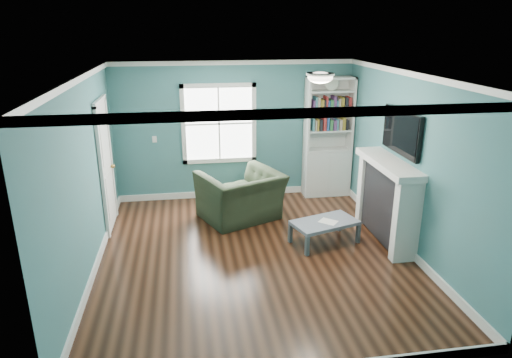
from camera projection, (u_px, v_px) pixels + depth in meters
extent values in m
plane|color=black|center=(255.00, 255.00, 6.71)|extent=(5.00, 5.00, 0.00)
plane|color=teal|center=(235.00, 131.00, 8.63)|extent=(4.50, 0.00, 4.50)
plane|color=teal|center=(299.00, 258.00, 3.95)|extent=(4.50, 0.00, 4.50)
plane|color=teal|center=(85.00, 179.00, 5.96)|extent=(0.00, 5.00, 5.00)
plane|color=teal|center=(408.00, 163.00, 6.62)|extent=(0.00, 5.00, 5.00)
plane|color=white|center=(255.00, 75.00, 5.87)|extent=(5.00, 5.00, 0.00)
cube|color=white|center=(236.00, 193.00, 9.01)|extent=(4.50, 0.03, 0.12)
cube|color=white|center=(97.00, 263.00, 6.36)|extent=(0.03, 5.00, 0.12)
cube|color=white|center=(399.00, 241.00, 7.02)|extent=(0.03, 5.00, 0.12)
cube|color=white|center=(234.00, 63.00, 8.20)|extent=(4.50, 0.04, 0.08)
cube|color=white|center=(304.00, 113.00, 3.56)|extent=(4.50, 0.04, 0.08)
cube|color=white|center=(75.00, 81.00, 5.55)|extent=(0.04, 5.00, 0.08)
cube|color=white|center=(417.00, 75.00, 6.21)|extent=(0.04, 5.00, 0.08)
cube|color=white|center=(219.00, 124.00, 8.53)|extent=(1.24, 0.01, 1.34)
cube|color=white|center=(183.00, 125.00, 8.42)|extent=(0.08, 0.06, 1.50)
cube|color=white|center=(254.00, 123.00, 8.61)|extent=(0.08, 0.06, 1.50)
cube|color=white|center=(220.00, 160.00, 8.74)|extent=(1.40, 0.06, 0.08)
cube|color=white|center=(218.00, 85.00, 8.28)|extent=(1.40, 0.06, 0.08)
cube|color=white|center=(219.00, 124.00, 8.51)|extent=(1.24, 0.03, 0.03)
cube|color=white|center=(219.00, 124.00, 8.51)|extent=(0.03, 0.03, 1.34)
cube|color=silver|center=(326.00, 172.00, 8.97)|extent=(0.90, 0.35, 0.90)
cube|color=silver|center=(307.00, 115.00, 8.53)|extent=(0.04, 0.35, 1.40)
cube|color=silver|center=(351.00, 114.00, 8.66)|extent=(0.04, 0.35, 1.40)
cube|color=silver|center=(327.00, 113.00, 8.75)|extent=(0.90, 0.02, 1.40)
cube|color=silver|center=(331.00, 78.00, 8.38)|extent=(0.90, 0.35, 0.04)
cube|color=silver|center=(327.00, 149.00, 8.82)|extent=(0.84, 0.33, 0.03)
cube|color=silver|center=(328.00, 130.00, 8.69)|extent=(0.84, 0.33, 0.03)
cube|color=silver|center=(329.00, 110.00, 8.57)|extent=(0.84, 0.33, 0.03)
cube|color=silver|center=(330.00, 91.00, 8.45)|extent=(0.84, 0.33, 0.03)
cube|color=teal|center=(329.00, 124.00, 8.63)|extent=(0.70, 0.25, 0.22)
cube|color=tan|center=(330.00, 104.00, 8.51)|extent=(0.70, 0.25, 0.22)
cylinder|color=beige|center=(332.00, 83.00, 8.36)|extent=(0.26, 0.06, 0.26)
cube|color=black|center=(387.00, 204.00, 7.01)|extent=(0.30, 1.20, 1.10)
cube|color=black|center=(385.00, 216.00, 7.07)|extent=(0.22, 0.65, 0.70)
cube|color=silver|center=(406.00, 222.00, 6.38)|extent=(0.36, 0.16, 1.20)
cube|color=silver|center=(369.00, 189.00, 7.63)|extent=(0.36, 0.16, 1.20)
cube|color=silver|center=(389.00, 163.00, 6.79)|extent=(0.44, 1.58, 0.10)
cube|color=black|center=(402.00, 132.00, 6.66)|extent=(0.06, 1.10, 0.65)
cube|color=silver|center=(106.00, 167.00, 7.36)|extent=(0.04, 0.80, 2.05)
cube|color=white|center=(102.00, 176.00, 6.94)|extent=(0.05, 0.08, 2.13)
cube|color=white|center=(111.00, 160.00, 7.78)|extent=(0.05, 0.08, 2.13)
cube|color=white|center=(99.00, 101.00, 7.02)|extent=(0.05, 0.98, 0.08)
sphere|color=#BF8C3F|center=(113.00, 166.00, 7.67)|extent=(0.07, 0.07, 0.07)
ellipsoid|color=white|center=(320.00, 77.00, 6.11)|extent=(0.34, 0.34, 0.15)
cylinder|color=white|center=(320.00, 74.00, 6.10)|extent=(0.38, 0.38, 0.03)
cube|color=white|center=(155.00, 139.00, 8.42)|extent=(0.08, 0.01, 0.12)
imported|color=black|center=(241.00, 188.00, 7.79)|extent=(1.50, 1.27, 1.12)
cube|color=#464F54|center=(307.00, 246.00, 6.65)|extent=(0.07, 0.07, 0.30)
cube|color=#464F54|center=(358.00, 234.00, 7.04)|extent=(0.07, 0.07, 0.30)
cube|color=#464F54|center=(290.00, 233.00, 7.06)|extent=(0.07, 0.07, 0.30)
cube|color=#464F54|center=(339.00, 222.00, 7.45)|extent=(0.07, 0.07, 0.30)
cube|color=slate|center=(325.00, 223.00, 6.99)|extent=(1.10, 0.81, 0.05)
cube|color=white|center=(328.00, 222.00, 6.96)|extent=(0.33, 0.32, 0.00)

